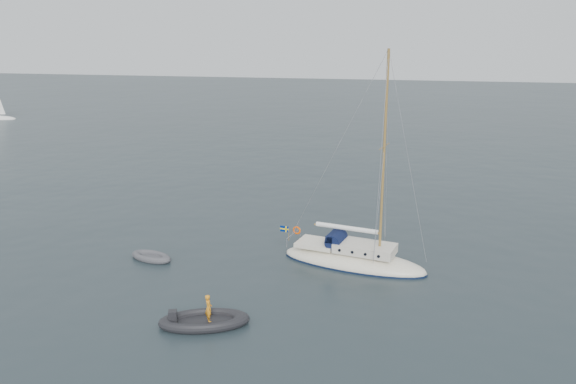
# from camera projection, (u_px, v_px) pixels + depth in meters

# --- Properties ---
(ground) EXTENTS (300.00, 300.00, 0.00)m
(ground) POSITION_uv_depth(u_px,v_px,m) (313.00, 273.00, 31.03)
(ground) COLOR black
(ground) RESTS_ON ground
(sailboat) EXTENTS (8.85, 2.65, 12.59)m
(sailboat) POSITION_uv_depth(u_px,v_px,m) (354.00, 249.00, 31.91)
(sailboat) COLOR white
(sailboat) RESTS_ON ground
(dinghy) EXTENTS (2.75, 1.24, 0.39)m
(dinghy) POSITION_uv_depth(u_px,v_px,m) (151.00, 257.00, 32.82)
(dinghy) COLOR #46464A
(dinghy) RESTS_ON ground
(rib) EXTENTS (4.12, 1.87, 1.50)m
(rib) POSITION_uv_depth(u_px,v_px,m) (204.00, 320.00, 25.32)
(rib) COLOR black
(rib) RESTS_ON ground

